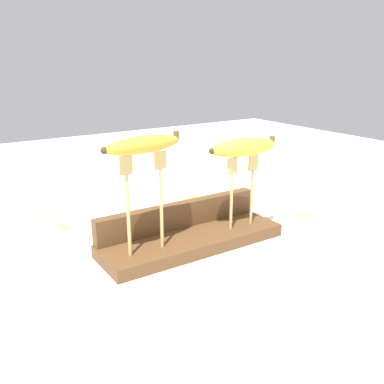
% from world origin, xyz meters
% --- Properties ---
extents(ground_plane, '(3.00, 3.00, 0.00)m').
position_xyz_m(ground_plane, '(0.00, 0.00, 0.00)').
color(ground_plane, white).
extents(wooden_board, '(0.42, 0.14, 0.03)m').
position_xyz_m(wooden_board, '(0.00, 0.00, 0.01)').
color(wooden_board, brown).
rests_on(wooden_board, ground).
extents(board_backstop, '(0.41, 0.03, 0.06)m').
position_xyz_m(board_backstop, '(0.00, 0.05, 0.06)').
color(board_backstop, brown).
rests_on(board_backstop, wooden_board).
extents(fork_stand_left, '(0.10, 0.01, 0.20)m').
position_xyz_m(fork_stand_left, '(-0.12, -0.02, 0.15)').
color(fork_stand_left, tan).
rests_on(fork_stand_left, wooden_board).
extents(fork_stand_right, '(0.09, 0.01, 0.17)m').
position_xyz_m(fork_stand_right, '(0.12, -0.02, 0.13)').
color(fork_stand_right, tan).
rests_on(fork_stand_right, wooden_board).
extents(banana_raised_left, '(0.18, 0.06, 0.04)m').
position_xyz_m(banana_raised_left, '(-0.12, -0.02, 0.25)').
color(banana_raised_left, gold).
rests_on(banana_raised_left, fork_stand_left).
extents(banana_raised_right, '(0.18, 0.06, 0.04)m').
position_xyz_m(banana_raised_right, '(0.12, -0.02, 0.22)').
color(banana_raised_right, '#B2C138').
rests_on(banana_raised_right, fork_stand_right).
extents(fork_fallen_near, '(0.04, 0.17, 0.01)m').
position_xyz_m(fork_fallen_near, '(-0.21, 0.31, 0.00)').
color(fork_fallen_near, tan).
rests_on(fork_fallen_near, ground).
extents(fork_fallen_far, '(0.08, 0.17, 0.01)m').
position_xyz_m(fork_fallen_far, '(0.34, 0.04, 0.00)').
color(fork_fallen_far, tan).
rests_on(fork_fallen_far, ground).
extents(wire_coil, '(0.07, 0.07, 0.01)m').
position_xyz_m(wire_coil, '(0.19, 0.26, 0.00)').
color(wire_coil, gold).
rests_on(wire_coil, ground).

